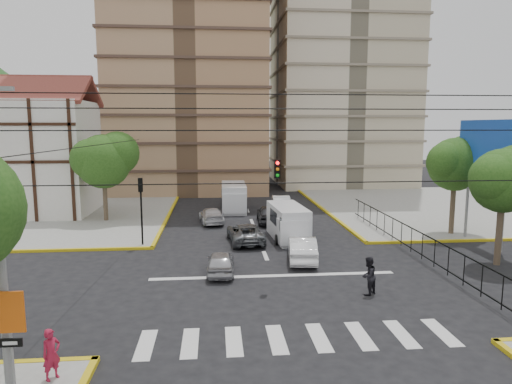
{
  "coord_description": "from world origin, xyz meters",
  "views": [
    {
      "loc": [
        -3.02,
        -21.86,
        7.88
      ],
      "look_at": [
        -0.61,
        4.64,
        4.0
      ],
      "focal_mm": 32.0,
      "sensor_mm": 36.0,
      "label": 1
    }
  ],
  "objects": [
    {
      "name": "stop_line",
      "position": [
        0.0,
        1.2,
        0.01
      ],
      "size": [
        13.0,
        0.4,
        0.01
      ],
      "primitive_type": "cube",
      "color": "silver",
      "rests_on": "ground"
    },
    {
      "name": "tudor_building",
      "position": [
        -19.0,
        20.0,
        5.25
      ],
      "size": [
        10.8,
        8.05,
        12.23
      ],
      "color": "silver",
      "rests_on": "ground"
    },
    {
      "name": "tree_park_c",
      "position": [
        14.09,
        9.01,
        5.34
      ],
      "size": [
        4.65,
        3.8,
        7.25
      ],
      "color": "#473828",
      "rests_on": "ground"
    },
    {
      "name": "traffic_light_hanging",
      "position": [
        0.0,
        -2.04,
        5.9
      ],
      "size": [
        18.0,
        9.12,
        0.92
      ],
      "color": "black",
      "rests_on": "ground"
    },
    {
      "name": "ground",
      "position": [
        0.0,
        0.0,
        0.0
      ],
      "size": [
        160.0,
        160.0,
        0.0
      ],
      "primitive_type": "plane",
      "color": "black",
      "rests_on": "ground"
    },
    {
      "name": "car_white_front_right",
      "position": [
        2.04,
        3.81,
        0.73
      ],
      "size": [
        2.12,
        4.61,
        1.46
      ],
      "primitive_type": "imported",
      "rotation": [
        0.0,
        0.0,
        3.01
      ],
      "color": "white",
      "rests_on": "ground"
    },
    {
      "name": "tower_beige",
      "position": [
        14.0,
        40.0,
        24.0
      ],
      "size": [
        17.0,
        16.0,
        48.0
      ],
      "primitive_type": "cube",
      "color": "#BBAE8D",
      "rests_on": "ground"
    },
    {
      "name": "park_fence",
      "position": [
        9.0,
        4.5,
        0.0
      ],
      "size": [
        0.1,
        22.5,
        1.66
      ],
      "primitive_type": null,
      "color": "black",
      "rests_on": "ground"
    },
    {
      "name": "tree_park_a",
      "position": [
        13.08,
        2.01,
        5.01
      ],
      "size": [
        4.41,
        3.6,
        6.83
      ],
      "color": "#473828",
      "rests_on": "ground"
    },
    {
      "name": "sidewalk_nw",
      "position": [
        -20.0,
        20.0,
        0.07
      ],
      "size": [
        26.0,
        26.0,
        0.15
      ],
      "primitive_type": "cube",
      "color": "gray",
      "rests_on": "ground"
    },
    {
      "name": "car_silver_front_left",
      "position": [
        -2.77,
        1.9,
        0.61
      ],
      "size": [
        1.57,
        3.65,
        1.23
      ],
      "primitive_type": "imported",
      "rotation": [
        0.0,
        0.0,
        3.11
      ],
      "color": "#B4B4B9",
      "rests_on": "ground"
    },
    {
      "name": "car_white_rear_right",
      "position": [
        3.07,
        19.69,
        0.74
      ],
      "size": [
        1.82,
        4.58,
        1.48
      ],
      "primitive_type": "imported",
      "rotation": [
        0.0,
        0.0,
        3.08
      ],
      "color": "white",
      "rests_on": "ground"
    },
    {
      "name": "billboard",
      "position": [
        14.45,
        6.0,
        6.0
      ],
      "size": [
        0.36,
        6.2,
        8.1
      ],
      "color": "slate",
      "rests_on": "ground"
    },
    {
      "name": "van_right_lane",
      "position": [
        2.04,
        8.79,
        1.14
      ],
      "size": [
        2.42,
        5.33,
        2.34
      ],
      "rotation": [
        0.0,
        0.0,
        0.08
      ],
      "color": "silver",
      "rests_on": "ground"
    },
    {
      "name": "car_grey_mid_left",
      "position": [
        -1.0,
        8.34,
        0.65
      ],
      "size": [
        2.56,
        4.87,
        1.31
      ],
      "primitive_type": "imported",
      "rotation": [
        0.0,
        0.0,
        3.23
      ],
      "color": "slate",
      "rests_on": "ground"
    },
    {
      "name": "district_sign",
      "position": [
        -8.8,
        -9.24,
        2.45
      ],
      "size": [
        0.9,
        0.12,
        3.2
      ],
      "color": "slate",
      "rests_on": "ground"
    },
    {
      "name": "car_silver_rear_left",
      "position": [
        -3.35,
        14.83,
        0.62
      ],
      "size": [
        2.31,
        4.5,
        1.25
      ],
      "primitive_type": "imported",
      "rotation": [
        0.0,
        0.0,
        3.28
      ],
      "color": "silver",
      "rests_on": "ground"
    },
    {
      "name": "sidewalk_ne",
      "position": [
        20.0,
        20.0,
        0.07
      ],
      "size": [
        26.0,
        26.0,
        0.15
      ],
      "primitive_type": "cube",
      "color": "gray",
      "rests_on": "ground"
    },
    {
      "name": "crosswalk_stripes",
      "position": [
        0.0,
        -6.0,
        0.01
      ],
      "size": [
        12.0,
        2.4,
        0.01
      ],
      "primitive_type": "cube",
      "color": "silver",
      "rests_on": "ground"
    },
    {
      "name": "van_left_lane",
      "position": [
        -1.28,
        19.9,
        1.22
      ],
      "size": [
        2.32,
        5.6,
        2.51
      ],
      "rotation": [
        0.0,
        0.0,
        -0.02
      ],
      "color": "silver",
      "rests_on": "ground"
    },
    {
      "name": "traffic_light_nw",
      "position": [
        -7.8,
        7.8,
        3.11
      ],
      "size": [
        0.28,
        0.22,
        4.4
      ],
      "color": "black",
      "rests_on": "ground"
    },
    {
      "name": "pedestrian_crosswalk",
      "position": [
        4.08,
        -1.88,
        0.91
      ],
      "size": [
        1.12,
        1.1,
        1.82
      ],
      "primitive_type": "imported",
      "rotation": [
        0.0,
        0.0,
        3.86
      ],
      "color": "black",
      "rests_on": "ground"
    },
    {
      "name": "car_darkgrey_mid_right",
      "position": [
        1.3,
        14.39,
        0.75
      ],
      "size": [
        1.97,
        4.49,
        1.51
      ],
      "primitive_type": "imported",
      "rotation": [
        0.0,
        0.0,
        3.1
      ],
      "color": "#2A2A2C",
      "rests_on": "ground"
    },
    {
      "name": "pedestrian_sw_corner",
      "position": [
        -8.08,
        -8.27,
        0.95
      ],
      "size": [
        0.68,
        0.69,
        1.61
      ],
      "primitive_type": "imported",
      "rotation": [
        0.0,
        0.0,
        0.85
      ],
      "color": "#A11835",
      "rests_on": "sidewalk_sw"
    },
    {
      "name": "tree_tudor",
      "position": [
        -11.9,
        16.01,
        5.22
      ],
      "size": [
        5.39,
        4.4,
        7.43
      ],
      "color": "#473828",
      "rests_on": "ground"
    }
  ]
}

